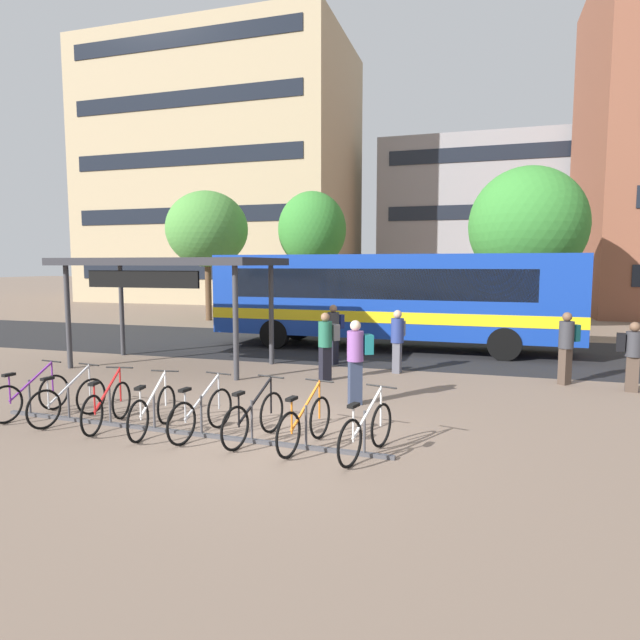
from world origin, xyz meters
TOP-DOWN VIEW (x-y plane):
  - ground at (0.00, 0.00)m, footprint 200.00×200.00m
  - bus_lane_asphalt at (0.00, 9.82)m, footprint 80.00×7.20m
  - city_bus at (0.41, 9.82)m, footprint 12.07×2.80m
  - bike_rack at (-1.55, -0.39)m, footprint 7.49×0.39m
  - parked_bicycle_purple_0 at (-4.79, -0.27)m, footprint 0.52×1.71m
  - parked_bicycle_silver_1 at (-3.85, -0.34)m, footprint 0.52×1.71m
  - parked_bicycle_red_2 at (-2.94, -0.43)m, footprint 0.52×1.70m
  - parked_bicycle_white_3 at (-1.98, -0.47)m, footprint 0.52×1.72m
  - parked_bicycle_silver_4 at (-1.09, -0.39)m, footprint 0.52×1.71m
  - parked_bicycle_black_5 at (-0.14, -0.37)m, footprint 0.55×1.70m
  - parked_bicycle_orange_6 at (0.75, -0.43)m, footprint 0.53×1.70m
  - parked_bicycle_white_7 at (1.76, -0.54)m, footprint 0.63×1.67m
  - transit_shelter at (-4.99, 4.91)m, footprint 5.95×3.15m
  - commuter_teal_pack_1 at (5.34, 5.65)m, footprint 0.58×0.59m
  - commuter_grey_pack_2 at (1.25, 5.87)m, footprint 0.37×0.55m
  - commuter_teal_pack_3 at (0.94, 2.37)m, footprint 0.61×0.52m
  - commuter_navy_pack_4 at (-0.69, 6.55)m, footprint 0.49×0.60m
  - commuter_black_pack_5 at (6.63, 5.26)m, footprint 0.57×0.40m
  - commuter_grey_pack_6 at (-0.30, 4.40)m, footprint 0.58×0.60m
  - street_tree_0 at (-5.28, 18.90)m, footprint 3.58×3.58m
  - street_tree_1 at (-10.10, 16.46)m, footprint 4.13×4.13m
  - street_tree_2 at (5.21, 17.43)m, footprint 5.09×5.09m
  - building_left_wing at (-16.81, 31.79)m, footprint 19.98×12.30m
  - building_centre_block at (3.27, 40.34)m, footprint 16.22×11.95m

SIDE VIEW (x-z plane):
  - ground at x=0.00m, z-range 0.00..0.00m
  - bus_lane_asphalt at x=0.00m, z-range 0.00..0.01m
  - bike_rack at x=-1.55m, z-range -0.26..0.44m
  - parked_bicycle_purple_0 at x=-4.79m, z-range -0.11..0.88m
  - parked_bicycle_silver_1 at x=-3.85m, z-range -0.11..0.88m
  - parked_bicycle_red_2 at x=-2.94m, z-range -0.11..0.88m
  - parked_bicycle_white_3 at x=-1.98m, z-range -0.11..0.88m
  - parked_bicycle_silver_4 at x=-1.09m, z-range -0.11..0.88m
  - parked_bicycle_black_5 at x=-0.14m, z-range -0.11..0.88m
  - parked_bicycle_orange_6 at x=0.75m, z-range -0.11..0.88m
  - parked_bicycle_white_7 at x=1.76m, z-range -0.11..0.88m
  - commuter_black_pack_5 at x=6.63m, z-range 0.12..1.71m
  - commuter_grey_pack_2 at x=1.25m, z-range 0.12..1.80m
  - commuter_grey_pack_6 at x=-0.30m, z-range 0.13..1.82m
  - commuter_navy_pack_4 at x=-0.69m, z-range 0.13..1.86m
  - commuter_teal_pack_1 at x=5.34m, z-range 0.13..1.88m
  - commuter_teal_pack_3 at x=0.94m, z-range 0.14..1.88m
  - city_bus at x=0.41m, z-range 0.18..3.38m
  - transit_shelter at x=-4.99m, z-range 1.33..4.37m
  - street_tree_2 at x=5.21m, z-range 1.00..8.17m
  - street_tree_1 at x=-10.10m, z-range 1.36..7.94m
  - street_tree_0 at x=-5.28m, z-range 1.34..8.02m
  - building_centre_block at x=3.27m, z-range 0.00..12.78m
  - building_left_wing at x=-16.81m, z-range 0.00..19.79m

